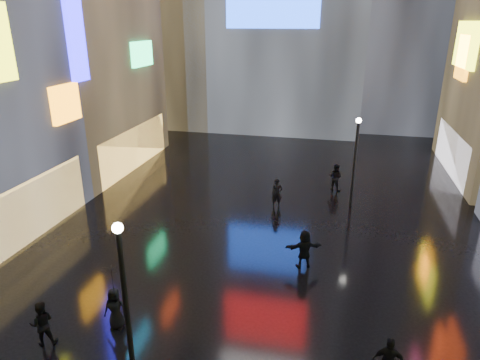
% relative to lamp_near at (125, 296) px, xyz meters
% --- Properties ---
extents(ground, '(140.00, 140.00, 0.00)m').
position_rel_lamp_near_xyz_m(ground, '(2.27, 12.35, -2.94)').
color(ground, black).
rests_on(ground, ground).
extents(building_left_far, '(10.28, 12.00, 22.00)m').
position_rel_lamp_near_xyz_m(building_left_far, '(-13.71, 18.35, 8.04)').
color(building_left_far, black).
rests_on(building_left_far, ground).
extents(lamp_near, '(0.30, 0.30, 5.20)m').
position_rel_lamp_near_xyz_m(lamp_near, '(0.00, 0.00, 0.00)').
color(lamp_near, black).
rests_on(lamp_near, ground).
extents(lamp_far, '(0.30, 0.30, 5.20)m').
position_rel_lamp_near_xyz_m(lamp_far, '(6.48, 14.68, 0.00)').
color(lamp_far, black).
rests_on(lamp_far, ground).
extents(pedestrian_1, '(0.98, 0.92, 1.60)m').
position_rel_lamp_near_xyz_m(pedestrian_1, '(-3.57, 0.71, -2.14)').
color(pedestrian_1, black).
rests_on(pedestrian_1, ground).
extents(pedestrian_4, '(0.82, 0.59, 1.56)m').
position_rel_lamp_near_xyz_m(pedestrian_4, '(-1.62, 1.98, -2.16)').
color(pedestrian_4, black).
rests_on(pedestrian_4, ground).
extents(pedestrian_5, '(1.69, 1.05, 1.74)m').
position_rel_lamp_near_xyz_m(pedestrian_5, '(4.40, 7.43, -2.08)').
color(pedestrian_5, black).
rests_on(pedestrian_5, ground).
extents(pedestrian_6, '(0.72, 0.59, 1.71)m').
position_rel_lamp_near_xyz_m(pedestrian_6, '(2.31, 13.50, -2.09)').
color(pedestrian_6, black).
rests_on(pedestrian_6, ground).
extents(pedestrian_7, '(1.04, 0.94, 1.74)m').
position_rel_lamp_near_xyz_m(pedestrian_7, '(5.50, 16.99, -2.08)').
color(pedestrian_7, black).
rests_on(pedestrian_7, ground).
extents(umbrella_2, '(1.15, 1.13, 0.84)m').
position_rel_lamp_near_xyz_m(umbrella_2, '(-1.62, 1.98, -0.96)').
color(umbrella_2, black).
rests_on(umbrella_2, pedestrian_4).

